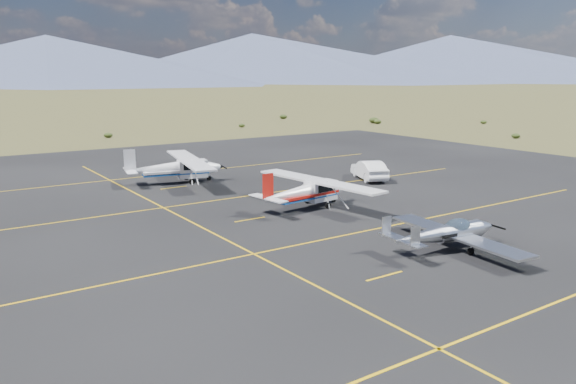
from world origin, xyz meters
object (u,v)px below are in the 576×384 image
object	(u,v)px
aircraft_low_wing	(448,233)
aircraft_cessna	(307,190)
sedan	(369,170)
aircraft_plain	(176,167)

from	to	relation	value
aircraft_low_wing	aircraft_cessna	size ratio (longest dim) A/B	0.81
sedan	aircraft_cessna	bearing A→B (deg)	49.97
aircraft_plain	sedan	size ratio (longest dim) A/B	2.36
aircraft_low_wing	sedan	size ratio (longest dim) A/B	1.78
aircraft_plain	aircraft_low_wing	bearing A→B (deg)	-67.94
aircraft_low_wing	aircraft_cessna	bearing A→B (deg)	98.62
aircraft_low_wing	aircraft_cessna	world-z (taller)	aircraft_cessna
aircraft_cessna	sedan	distance (m)	10.93
aircraft_cessna	aircraft_plain	world-z (taller)	aircraft_plain
aircraft_low_wing	aircraft_plain	size ratio (longest dim) A/B	0.75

